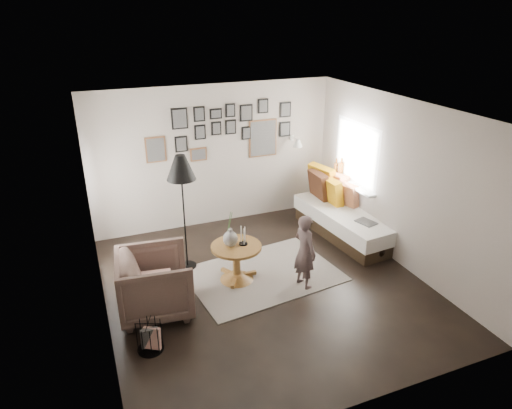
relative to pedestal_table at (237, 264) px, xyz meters
name	(u,v)px	position (x,y,z in m)	size (l,w,h in m)	color
ground	(265,285)	(0.34, -0.30, -0.27)	(4.80, 4.80, 0.00)	black
wall_back	(214,156)	(0.34, 2.10, 1.03)	(4.50, 4.50, 0.00)	#A79C92
wall_front	(368,301)	(0.34, -2.70, 1.03)	(4.50, 4.50, 0.00)	#A79C92
wall_left	(95,233)	(-1.91, -0.30, 1.03)	(4.80, 4.80, 0.00)	#A79C92
wall_right	(400,183)	(2.59, -0.30, 1.03)	(4.80, 4.80, 0.00)	#A79C92
ceiling	(267,111)	(0.34, -0.30, 2.33)	(4.80, 4.80, 0.00)	white
door_left	(92,213)	(-1.89, 0.90, 0.78)	(0.00, 2.14, 2.14)	white
window_right	(347,179)	(2.52, 1.04, 0.66)	(0.15, 1.32, 1.30)	white
gallery_wall	(229,131)	(0.63, 2.08, 1.47)	(2.74, 0.03, 1.08)	brown
wall_sconce	(297,143)	(1.89, 1.83, 1.19)	(0.18, 0.36, 0.16)	white
rug	(263,274)	(0.42, -0.02, -0.27)	(2.23, 1.56, 0.01)	beige
pedestal_table	(237,264)	(0.00, 0.00, 0.00)	(0.75, 0.75, 0.59)	brown
vase	(230,236)	(-0.08, 0.02, 0.48)	(0.21, 0.21, 0.53)	black
candles	(243,236)	(0.11, 0.00, 0.45)	(0.13, 0.13, 0.28)	black
daybed	(344,216)	(2.35, 0.77, 0.06)	(1.12, 2.28, 1.07)	black
magazine_on_daybed	(366,222)	(2.34, 0.11, 0.23)	(0.24, 0.33, 0.02)	black
armchair	(155,283)	(-1.26, -0.31, 0.16)	(0.93, 0.96, 0.87)	brown
armchair_cushion	(156,278)	(-1.23, -0.26, 0.21)	(0.39, 0.39, 0.10)	silver
floor_lamp	(181,172)	(-0.60, 0.65, 1.33)	(0.43, 0.43, 1.85)	black
magazine_basket	(150,337)	(-1.48, -1.05, -0.09)	(0.39, 0.39, 0.38)	black
demijohn_large	(371,245)	(2.32, -0.13, -0.09)	(0.32, 0.32, 0.48)	black
demijohn_small	(377,249)	(2.34, -0.25, -0.11)	(0.28, 0.28, 0.43)	black
child	(305,252)	(0.86, -0.51, 0.30)	(0.42, 0.27, 1.14)	brown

